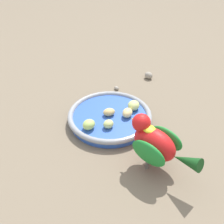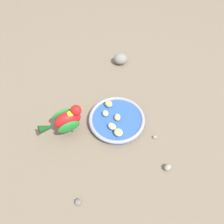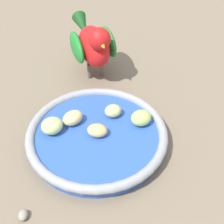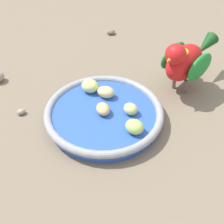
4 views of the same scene
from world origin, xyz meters
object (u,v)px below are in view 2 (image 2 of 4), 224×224
apple_piece_3 (117,117)px  apple_piece_4 (109,104)px  pebble_1 (168,167)px  pebble_2 (78,202)px  pebble_0 (155,137)px  parrot (67,120)px  rock_large (120,59)px  apple_piece_2 (105,113)px  feeding_bowl (116,119)px  apple_piece_0 (112,126)px  apple_piece_1 (118,132)px

apple_piece_3 → apple_piece_4: apple_piece_4 is taller
pebble_1 → pebble_2: pebble_1 is taller
apple_piece_4 → pebble_0: apple_piece_4 is taller
apple_piece_3 → parrot: (-0.19, 0.07, 0.04)m
parrot → rock_large: size_ratio=2.70×
apple_piece_2 → apple_piece_4: (0.04, 0.04, 0.00)m
apple_piece_4 → pebble_1: 0.36m
feeding_bowl → apple_piece_3: 0.02m
parrot → pebble_2: parrot is taller
apple_piece_2 → pebble_0: size_ratio=1.66×
feeding_bowl → rock_large: size_ratio=3.40×
feeding_bowl → pebble_1: size_ratio=8.19×
rock_large → pebble_1: size_ratio=2.41×
feeding_bowl → apple_piece_0: bearing=-142.6°
parrot → pebble_2: size_ratio=8.26×
apple_piece_1 → rock_large: bearing=55.0°
apple_piece_3 → pebble_0: bearing=-60.5°
pebble_2 → apple_piece_3: bearing=35.1°
apple_piece_0 → apple_piece_1: bearing=-81.9°
apple_piece_0 → rock_large: rock_large is taller
rock_large → apple_piece_3: bearing=-126.0°
apple_piece_1 → apple_piece_3: 0.08m
rock_large → pebble_2: size_ratio=3.06×
apple_piece_3 → pebble_1: size_ratio=1.16×
feeding_bowl → pebble_2: (-0.29, -0.21, -0.01)m
apple_piece_4 → pebble_1: apple_piece_4 is taller
apple_piece_1 → feeding_bowl: bearing=62.8°
apple_piece_2 → apple_piece_4: 0.05m
pebble_1 → pebble_2: size_ratio=1.27×
apple_piece_3 → apple_piece_2: bearing=127.6°
feeding_bowl → apple_piece_4: apple_piece_4 is taller
apple_piece_0 → pebble_2: bearing=-144.5°
rock_large → apple_piece_1: bearing=-125.0°
apple_piece_4 → rock_large: 0.31m
feeding_bowl → apple_piece_1: 0.08m
pebble_2 → pebble_1: bearing=-12.0°
apple_piece_4 → pebble_1: (0.03, -0.35, -0.02)m
feeding_bowl → apple_piece_0: (-0.04, -0.03, 0.02)m
apple_piece_0 → apple_piece_2: 0.07m
pebble_0 → pebble_2: bearing=-171.5°
feeding_bowl → rock_large: 0.37m
apple_piece_0 → apple_piece_4: apple_piece_4 is taller
rock_large → pebble_1: rock_large is taller
feeding_bowl → pebble_0: bearing=-60.3°
apple_piece_1 → apple_piece_4: (0.04, 0.14, -0.00)m
apple_piece_0 → apple_piece_3: 0.05m
apple_piece_1 → pebble_1: size_ratio=1.27×
feeding_bowl → apple_piece_4: size_ratio=6.61×
apple_piece_2 → pebble_2: 0.36m
pebble_2 → parrot: bearing=69.6°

